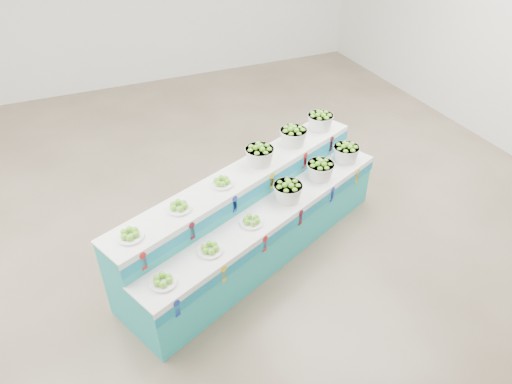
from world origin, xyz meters
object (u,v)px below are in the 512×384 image
plate_upper_mid (179,206)px  basket_upper_right (320,121)px  display_stand (256,217)px  basket_lower_left (288,191)px

plate_upper_mid → basket_upper_right: 2.38m
display_stand → basket_lower_left: (0.36, -0.09, 0.33)m
display_stand → plate_upper_mid: plate_upper_mid is taller
basket_lower_left → basket_upper_right: size_ratio=1.00×
basket_lower_left → plate_upper_mid: size_ratio=1.32×
plate_upper_mid → basket_upper_right: size_ratio=0.76×
basket_lower_left → plate_upper_mid: bearing=-177.0°
display_stand → plate_upper_mid: size_ratio=14.00×
plate_upper_mid → basket_upper_right: (2.19, 0.94, 0.07)m
basket_lower_left → basket_upper_right: 1.29m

